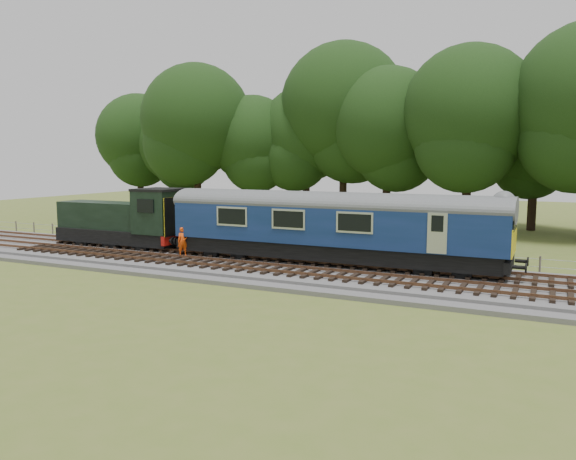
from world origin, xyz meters
The scene contains 9 objects.
ground centered at (0.00, 0.00, 0.00)m, with size 120.00×120.00×0.00m, color #576C27.
ballast centered at (0.00, 0.00, 0.17)m, with size 70.00×7.00×0.35m, color #4C4C4F.
track_north centered at (0.00, 1.40, 0.42)m, with size 67.20×2.40×0.21m.
track_south centered at (0.00, -1.60, 0.42)m, with size 67.20×2.40×0.21m.
fence centered at (0.00, 4.50, 0.00)m, with size 64.00×0.12×1.00m, color #6B6054, non-canonical shape.
tree_line centered at (0.00, 22.00, 0.00)m, with size 70.00×8.00×18.00m, color black, non-canonical shape.
dmu_railcar centered at (1.89, 1.40, 2.61)m, with size 18.05×2.86×3.88m.
shunter_loco centered at (-12.03, 1.40, 1.97)m, with size 8.92×2.60×3.38m.
worker centered at (-6.64, 0.03, 1.17)m, with size 0.60×0.39×1.65m, color #FF4D0D.
Camera 1 is at (12.49, -26.08, 5.83)m, focal length 35.00 mm.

